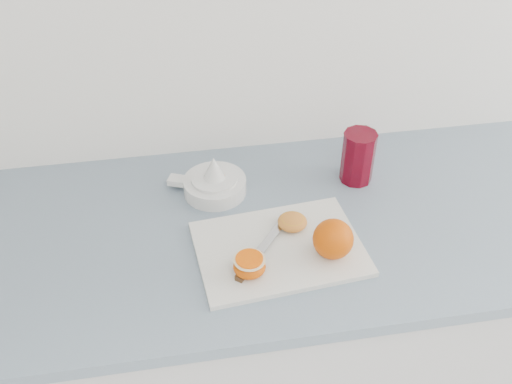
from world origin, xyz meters
The scene contains 8 objects.
counter centered at (0.14, 1.70, 0.45)m, with size 2.41×0.64×0.89m.
cutting_board centered at (0.02, 1.60, 0.90)m, with size 0.34×0.25×0.01m, color silver.
whole_orange centered at (0.12, 1.57, 0.94)m, with size 0.08×0.08×0.08m.
half_orange centered at (-0.05, 1.54, 0.92)m, with size 0.07×0.07×0.04m.
squeezed_shell centered at (0.06, 1.66, 0.92)m, with size 0.06×0.06×0.03m.
paring_knife centered at (-0.04, 1.57, 0.91)m, with size 0.14×0.17×0.01m.
citrus_juicer centered at (-0.09, 1.82, 0.92)m, with size 0.19×0.15×0.10m.
red_tumbler centered at (0.25, 1.82, 0.95)m, with size 0.08×0.08×0.13m.
Camera 1 is at (-0.17, 0.77, 1.75)m, focal length 40.00 mm.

